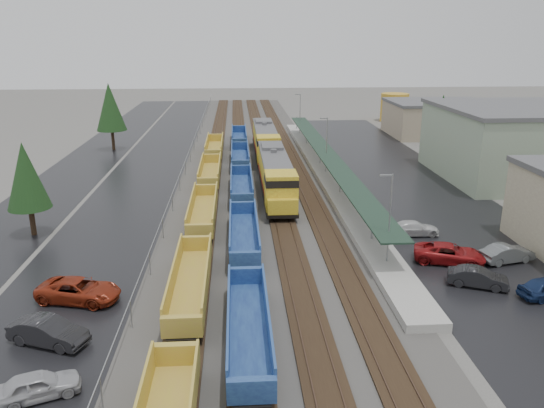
{
  "coord_description": "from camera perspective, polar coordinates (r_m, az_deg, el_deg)",
  "views": [
    {
      "loc": [
        -2.51,
        -18.9,
        18.11
      ],
      "look_at": [
        0.96,
        31.87,
        2.0
      ],
      "focal_mm": 35.0,
      "sensor_mm": 36.0,
      "label": 1
    }
  ],
  "objects": [
    {
      "name": "locomotive_lead",
      "position": [
        62.17,
        0.38,
        3.13
      ],
      "size": [
        3.32,
        21.88,
        4.95
      ],
      "color": "black",
      "rests_on": "ground"
    },
    {
      "name": "well_string_yellow",
      "position": [
        46.54,
        -7.96,
        -3.99
      ],
      "size": [
        2.55,
        95.61,
        2.26
      ],
      "color": "gold",
      "rests_on": "ground"
    },
    {
      "name": "parked_car_east_e",
      "position": [
        48.69,
        23.98,
        -4.9
      ],
      "size": [
        2.68,
        4.88,
        1.52
      ],
      "primitive_type": "imported",
      "rotation": [
        0.0,
        0.0,
        1.81
      ],
      "color": "#5A5D5F",
      "rests_on": "ground"
    },
    {
      "name": "trackbed",
      "position": [
        80.95,
        -2.04,
        4.74
      ],
      "size": [
        14.6,
        160.0,
        0.22
      ],
      "color": "black",
      "rests_on": "ground"
    },
    {
      "name": "east_commuter_lot",
      "position": [
        74.41,
        13.04,
        3.03
      ],
      "size": [
        16.0,
        100.0,
        0.02
      ],
      "primitive_type": "cube",
      "color": "black",
      "rests_on": "ground"
    },
    {
      "name": "parked_car_east_c",
      "position": [
        52.25,
        15.07,
        -2.55
      ],
      "size": [
        1.93,
        4.7,
        1.36
      ],
      "primitive_type": "imported",
      "rotation": [
        0.0,
        0.0,
        1.57
      ],
      "color": "silver",
      "rests_on": "ground"
    },
    {
      "name": "west_parking_lot",
      "position": [
        81.91,
        -12.62,
        4.37
      ],
      "size": [
        10.0,
        160.0,
        0.02
      ],
      "primitive_type": "cube",
      "color": "black",
      "rests_on": "ground"
    },
    {
      "name": "tree_east",
      "position": [
        83.54,
        17.77,
        8.74
      ],
      "size": [
        4.4,
        4.4,
        10.0
      ],
      "color": "#332316",
      "rests_on": "ground"
    },
    {
      "name": "parked_car_west_c",
      "position": [
        40.68,
        -20.05,
        -8.74
      ],
      "size": [
        4.04,
        6.38,
        1.64
      ],
      "primitive_type": "imported",
      "rotation": [
        0.0,
        0.0,
        1.33
      ],
      "color": "maroon",
      "rests_on": "ground"
    },
    {
      "name": "parked_car_east_a",
      "position": [
        43.24,
        21.26,
        -7.41
      ],
      "size": [
        3.15,
        4.68,
        1.46
      ],
      "primitive_type": "imported",
      "rotation": [
        0.0,
        0.0,
        1.17
      ],
      "color": "black",
      "rests_on": "ground"
    },
    {
      "name": "distant_hills",
      "position": [
        235.1,
        7.92,
        12.99
      ],
      "size": [
        301.0,
        140.0,
        25.2
      ],
      "color": "#465341",
      "rests_on": "ground"
    },
    {
      "name": "well_string_blue",
      "position": [
        55.34,
        -3.19,
        -0.32
      ],
      "size": [
        2.53,
        94.04,
        2.25
      ],
      "color": "navy",
      "rests_on": "ground"
    },
    {
      "name": "parked_car_west_b",
      "position": [
        36.11,
        -22.94,
        -12.56
      ],
      "size": [
        3.43,
        5.29,
        1.65
      ],
      "primitive_type": "imported",
      "rotation": [
        0.0,
        0.0,
        1.2
      ],
      "color": "black",
      "rests_on": "ground"
    },
    {
      "name": "tree_west_near",
      "position": [
        54.06,
        -24.95,
        2.76
      ],
      "size": [
        3.96,
        3.96,
        9.0
      ],
      "color": "#332316",
      "rests_on": "ground"
    },
    {
      "name": "ballast_strip",
      "position": [
        80.98,
        -2.04,
        4.66
      ],
      "size": [
        20.0,
        160.0,
        0.08
      ],
      "primitive_type": "cube",
      "color": "#302D2B",
      "rests_on": "ground"
    },
    {
      "name": "station_platform",
      "position": [
        72.07,
        5.81,
        3.52
      ],
      "size": [
        3.0,
        80.0,
        8.0
      ],
      "color": "#9E9B93",
      "rests_on": "ground"
    },
    {
      "name": "chainlink_fence",
      "position": [
        79.39,
        -8.91,
        5.36
      ],
      "size": [
        0.08,
        160.04,
        2.02
      ],
      "color": "gray",
      "rests_on": "ground"
    },
    {
      "name": "storage_tank",
      "position": [
        122.92,
        13.02,
        10.09
      ],
      "size": [
        6.11,
        6.11,
        6.11
      ],
      "primitive_type": "cylinder",
      "color": "gold",
      "rests_on": "ground"
    },
    {
      "name": "tree_west_far",
      "position": [
        91.89,
        -17.02,
        9.95
      ],
      "size": [
        4.84,
        4.84,
        11.0
      ],
      "color": "#332316",
      "rests_on": "ground"
    },
    {
      "name": "west_road",
      "position": [
        84.02,
        -19.39,
        4.12
      ],
      "size": [
        9.0,
        160.0,
        0.02
      ],
      "primitive_type": "cube",
      "color": "black",
      "rests_on": "ground"
    },
    {
      "name": "parked_car_west_a",
      "position": [
        31.65,
        -23.9,
        -17.44
      ],
      "size": [
        3.19,
        4.64,
        1.47
      ],
      "primitive_type": "imported",
      "rotation": [
        0.0,
        0.0,
        1.94
      ],
      "color": "#ACADB1",
      "rests_on": "ground"
    },
    {
      "name": "parked_car_east_b",
      "position": [
        46.81,
        18.55,
        -5.09
      ],
      "size": [
        4.41,
        6.35,
        1.61
      ],
      "primitive_type": "imported",
      "rotation": [
        0.0,
        0.0,
        1.24
      ],
      "color": "maroon",
      "rests_on": "ground"
    },
    {
      "name": "locomotive_trail",
      "position": [
        82.63,
        -0.71,
        6.75
      ],
      "size": [
        3.32,
        21.88,
        4.95
      ],
      "color": "black",
      "rests_on": "ground"
    }
  ]
}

